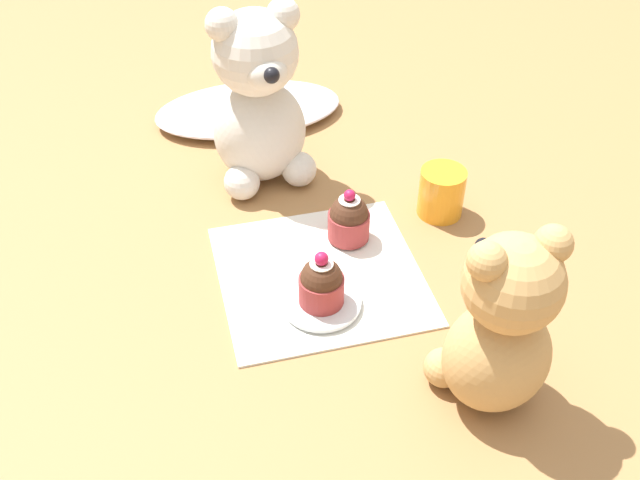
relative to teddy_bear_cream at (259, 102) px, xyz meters
The scene contains 9 objects.
ground_plane 0.25m from the teddy_bear_cream, 82.98° to the right, with size 4.00×4.00×0.00m, color #9E7042.
knitted_placemat 0.24m from the teddy_bear_cream, 82.98° to the right, with size 0.23×0.23×0.01m, color silver.
tulle_cloth 0.19m from the teddy_bear_cream, 86.93° to the left, with size 0.28×0.16×0.03m, color silver.
teddy_bear_cream is the anchor object (origin of this frame).
teddy_bear_tan 0.45m from the teddy_bear_cream, 70.96° to the right, with size 0.12×0.11×0.21m.
cupcake_near_cream_bear 0.20m from the teddy_bear_cream, 64.45° to the right, with size 0.05×0.05×0.07m.
saucer_plate 0.29m from the teddy_bear_cream, 86.70° to the right, with size 0.09×0.09×0.01m, color silver.
cupcake_near_tan_bear 0.28m from the teddy_bear_cream, 86.70° to the right, with size 0.05×0.05×0.07m.
juice_glass 0.26m from the teddy_bear_cream, 33.28° to the right, with size 0.06×0.06×0.06m, color orange.
Camera 1 is at (-0.16, -0.62, 0.61)m, focal length 42.00 mm.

